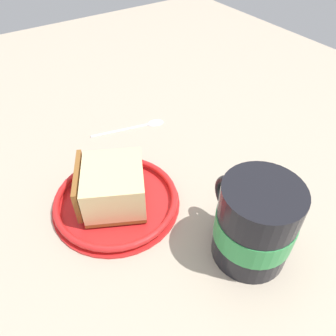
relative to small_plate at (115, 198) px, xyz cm
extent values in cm
cube|color=tan|center=(2.89, 0.48, -2.63)|extent=(143.36, 143.36, 3.73)
cylinder|color=red|center=(0.00, 0.00, -0.43)|extent=(17.14, 17.14, 0.67)
torus|color=red|center=(0.00, 0.00, 0.35)|extent=(16.64, 16.64, 0.88)
cube|color=brown|center=(0.00, 0.00, 0.21)|extent=(10.68, 11.00, 0.60)
cube|color=#DBC184|center=(0.00, 0.00, 3.00)|extent=(10.68, 11.00, 4.98)
cube|color=brown|center=(3.70, -1.87, 3.00)|extent=(4.34, 7.80, 4.98)
cylinder|color=black|center=(-9.66, 15.80, 4.57)|extent=(8.66, 8.66, 10.67)
cylinder|color=green|center=(-9.66, 15.80, 4.14)|extent=(8.83, 8.83, 3.34)
cylinder|color=#47230F|center=(-9.66, 15.80, 7.45)|extent=(7.62, 7.62, 0.40)
torus|color=black|center=(-9.95, 11.48, 4.57)|extent=(1.32, 5.70, 5.64)
ellipsoid|color=silver|center=(-14.46, -12.76, -0.36)|extent=(3.38, 2.63, 0.80)
cylinder|color=silver|center=(-8.07, -14.24, -0.51)|extent=(9.96, 2.78, 0.50)
camera|label=1|loc=(10.47, 28.87, 33.43)|focal=35.10mm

